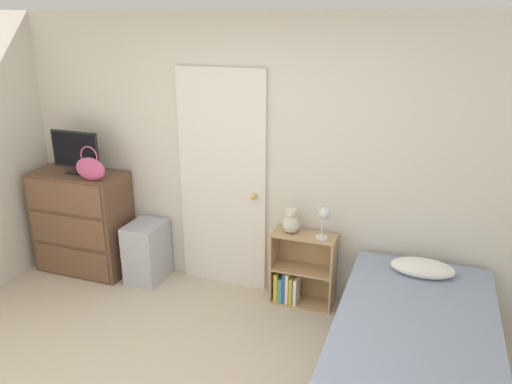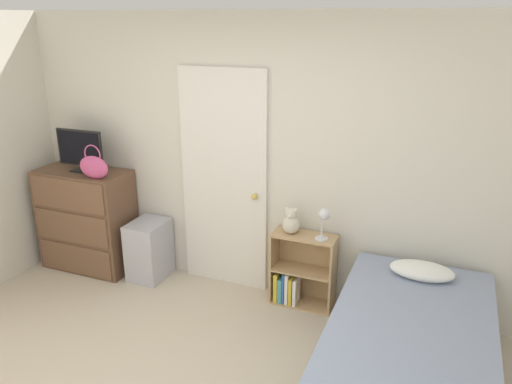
# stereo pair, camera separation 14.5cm
# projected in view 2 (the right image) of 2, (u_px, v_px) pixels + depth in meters

# --- Properties ---
(wall_back) EXTENTS (10.00, 0.06, 2.55)m
(wall_back) POSITION_uv_depth(u_px,v_px,m) (261.00, 160.00, 4.48)
(wall_back) COLOR beige
(wall_back) RESTS_ON ground_plane
(door_closed) EXTENTS (0.85, 0.09, 2.08)m
(door_closed) POSITION_uv_depth(u_px,v_px,m) (224.00, 182.00, 4.64)
(door_closed) COLOR silver
(door_closed) RESTS_ON ground_plane
(dresser) EXTENTS (0.94, 0.48, 1.05)m
(dresser) POSITION_uv_depth(u_px,v_px,m) (87.00, 220.00, 5.12)
(dresser) COLOR brown
(dresser) RESTS_ON ground_plane
(tv) EXTENTS (0.52, 0.16, 0.41)m
(tv) POSITION_uv_depth(u_px,v_px,m) (80.00, 150.00, 4.87)
(tv) COLOR black
(tv) RESTS_ON dresser
(handbag) EXTENTS (0.32, 0.10, 0.33)m
(handbag) POSITION_uv_depth(u_px,v_px,m) (94.00, 167.00, 4.67)
(handbag) COLOR #C64C7F
(handbag) RESTS_ON dresser
(storage_bin) EXTENTS (0.33, 0.41, 0.59)m
(storage_bin) POSITION_uv_depth(u_px,v_px,m) (149.00, 250.00, 4.97)
(storage_bin) COLOR #ADADB7
(storage_bin) RESTS_ON ground_plane
(bookshelf) EXTENTS (0.57, 0.25, 0.69)m
(bookshelf) POSITION_uv_depth(u_px,v_px,m) (298.00, 275.00, 4.52)
(bookshelf) COLOR tan
(bookshelf) RESTS_ON ground_plane
(teddy_bear) EXTENTS (0.16, 0.16, 0.24)m
(teddy_bear) POSITION_uv_depth(u_px,v_px,m) (291.00, 222.00, 4.37)
(teddy_bear) COLOR beige
(teddy_bear) RESTS_ON bookshelf
(desk_lamp) EXTENTS (0.13, 0.12, 0.29)m
(desk_lamp) POSITION_uv_depth(u_px,v_px,m) (324.00, 218.00, 4.19)
(desk_lamp) COLOR silver
(desk_lamp) RESTS_ON bookshelf
(bed) EXTENTS (1.09, 2.00, 0.68)m
(bed) POSITION_uv_depth(u_px,v_px,m) (408.00, 361.00, 3.38)
(bed) COLOR brown
(bed) RESTS_ON ground_plane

